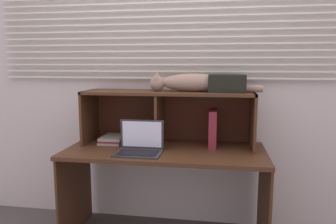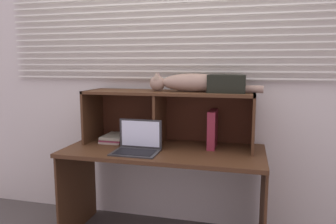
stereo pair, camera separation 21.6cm
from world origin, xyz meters
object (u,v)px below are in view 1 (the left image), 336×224
Objects in this scene: cat at (191,83)px; laptop at (140,146)px; binder_upright at (213,128)px; book_stack at (113,139)px; storage_box at (227,83)px.

cat is 0.63m from laptop.
binder_upright is 1.14× the size of book_stack.
storage_box reaches higher than laptop.
cat reaches higher than binder_upright.
cat is at bearing -180.00° from storage_box.
cat is 0.80m from book_stack.
laptop is at bearing -153.44° from binder_upright.
laptop is 0.59m from binder_upright.
storage_box is at bearing 0.00° from binder_upright.
book_stack is at bearing 179.84° from cat.
laptop is at bearing -143.28° from cat.
laptop is 0.81m from storage_box.
binder_upright is 0.36m from storage_box.
storage_box is (0.27, 0.00, -0.00)m from cat.
storage_box is at bearing -0.11° from book_stack.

